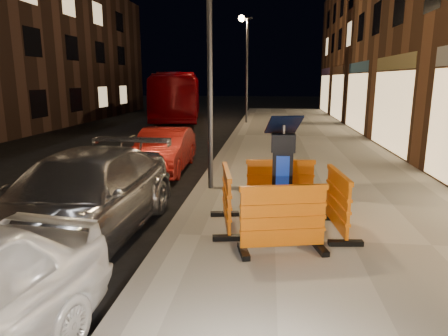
# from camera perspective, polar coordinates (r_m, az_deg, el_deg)

# --- Properties ---
(ground_plane) EXTENTS (120.00, 120.00, 0.00)m
(ground_plane) POSITION_cam_1_polar(r_m,az_deg,el_deg) (7.01, -7.56, -10.45)
(ground_plane) COLOR black
(ground_plane) RESTS_ON ground
(sidewalk) EXTENTS (6.00, 60.00, 0.15)m
(sidewalk) POSITION_cam_1_polar(r_m,az_deg,el_deg) (6.93, 17.73, -10.57)
(sidewalk) COLOR gray
(sidewalk) RESTS_ON ground
(kerb) EXTENTS (0.30, 60.00, 0.15)m
(kerb) POSITION_cam_1_polar(r_m,az_deg,el_deg) (6.98, -7.58, -9.88)
(kerb) COLOR slate
(kerb) RESTS_ON ground
(parking_kiosk) EXTENTS (0.67, 0.67, 1.89)m
(parking_kiosk) POSITION_cam_1_polar(r_m,az_deg,el_deg) (6.88, 8.30, -1.29)
(parking_kiosk) COLOR black
(parking_kiosk) RESTS_ON sidewalk
(barrier_front) EXTENTS (1.44, 0.84, 1.05)m
(barrier_front) POSITION_cam_1_polar(r_m,az_deg,el_deg) (6.09, 8.43, -7.24)
(barrier_front) COLOR orange
(barrier_front) RESTS_ON sidewalk
(barrier_back) EXTENTS (1.39, 0.67, 1.05)m
(barrier_back) POSITION_cam_1_polar(r_m,az_deg,el_deg) (7.91, 8.00, -2.58)
(barrier_back) COLOR orange
(barrier_back) RESTS_ON sidewalk
(barrier_kerbside) EXTENTS (0.78, 1.43, 1.05)m
(barrier_kerbside) POSITION_cam_1_polar(r_m,az_deg,el_deg) (7.03, 0.40, -4.40)
(barrier_kerbside) COLOR orange
(barrier_kerbside) RESTS_ON sidewalk
(barrier_bldgside) EXTENTS (0.69, 1.40, 1.05)m
(barrier_bldgside) POSITION_cam_1_polar(r_m,az_deg,el_deg) (7.09, 15.91, -4.74)
(barrier_bldgside) COLOR orange
(barrier_bldgside) RESTS_ON sidewalk
(car_silver) EXTENTS (2.32, 5.23, 1.49)m
(car_silver) POSITION_cam_1_polar(r_m,az_deg,el_deg) (7.48, -19.41, -9.56)
(car_silver) COLOR #A7A7AC
(car_silver) RESTS_ON ground
(car_red) EXTENTS (1.49, 3.93, 1.28)m
(car_red) POSITION_cam_1_polar(r_m,az_deg,el_deg) (12.27, -8.48, -0.40)
(car_red) COLOR maroon
(car_red) RESTS_ON ground
(bus_doubledecker) EXTENTS (4.42, 11.58, 3.15)m
(bus_doubledecker) POSITION_cam_1_polar(r_m,az_deg,el_deg) (27.66, -6.51, 6.86)
(bus_doubledecker) COLOR #850209
(bus_doubledecker) RESTS_ON ground
(street_lamp_mid) EXTENTS (0.12, 0.12, 6.00)m
(street_lamp_mid) POSITION_cam_1_polar(r_m,az_deg,el_deg) (9.36, -2.05, 15.16)
(street_lamp_mid) COLOR #3F3F44
(street_lamp_mid) RESTS_ON sidewalk
(street_lamp_far) EXTENTS (0.12, 0.12, 6.00)m
(street_lamp_far) POSITION_cam_1_polar(r_m,az_deg,el_deg) (24.29, 3.29, 13.57)
(street_lamp_far) COLOR #3F3F44
(street_lamp_far) RESTS_ON sidewalk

